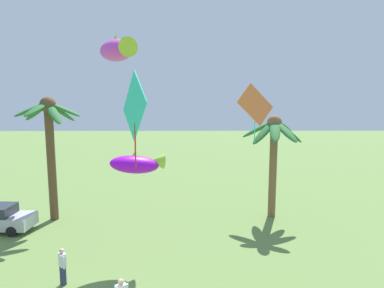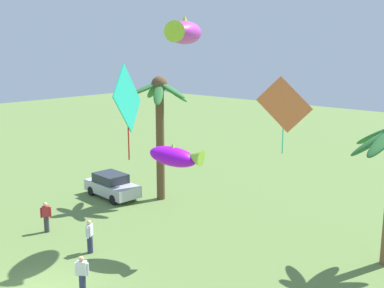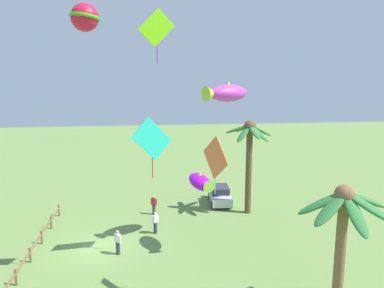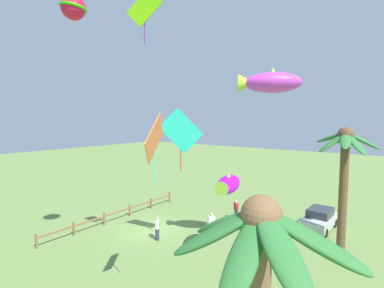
# 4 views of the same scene
# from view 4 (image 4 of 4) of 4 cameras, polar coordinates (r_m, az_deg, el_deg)

# --- Properties ---
(ground_plane) EXTENTS (120.00, 120.00, 0.00)m
(ground_plane) POSITION_cam_4_polar(r_m,az_deg,el_deg) (21.80, -7.90, -16.82)
(ground_plane) COLOR olive
(palm_tree_0) EXTENTS (3.81, 3.82, 7.64)m
(palm_tree_0) POSITION_cam_4_polar(r_m,az_deg,el_deg) (19.73, 28.40, -2.84)
(palm_tree_0) COLOR brown
(palm_tree_0) RESTS_ON ground
(palm_tree_1) EXTENTS (3.87, 4.19, 6.49)m
(palm_tree_1) POSITION_cam_4_polar(r_m,az_deg,el_deg) (6.88, 13.38, -22.67)
(palm_tree_1) COLOR brown
(palm_tree_1) RESTS_ON ground
(rail_fence) EXTENTS (12.70, 0.12, 0.95)m
(rail_fence) POSITION_cam_4_polar(r_m,az_deg,el_deg) (24.11, -14.76, -13.28)
(rail_fence) COLOR brown
(rail_fence) RESTS_ON ground
(parked_car_0) EXTENTS (4.00, 1.94, 1.51)m
(parked_car_0) POSITION_cam_4_polar(r_m,az_deg,el_deg) (23.58, 24.31, -13.58)
(parked_car_0) COLOR #BCBCC1
(parked_car_0) RESTS_ON ground
(spectator_0) EXTENTS (0.45, 0.42, 1.59)m
(spectator_0) POSITION_cam_4_polar(r_m,az_deg,el_deg) (19.87, -7.01, -16.52)
(spectator_0) COLOR #2D3351
(spectator_0) RESTS_ON ground
(spectator_1) EXTENTS (0.38, 0.49, 1.59)m
(spectator_1) POSITION_cam_4_polar(r_m,az_deg,el_deg) (23.62, 8.86, -12.99)
(spectator_1) COLOR #38383D
(spectator_1) RESTS_ON ground
(spectator_2) EXTENTS (0.41, 0.47, 1.59)m
(spectator_2) POSITION_cam_4_polar(r_m,az_deg,el_deg) (20.58, 3.89, -15.71)
(spectator_2) COLOR #2D3351
(spectator_2) RESTS_ON ground
(kite_diamond_0) EXTENTS (1.86, 0.87, 2.81)m
(kite_diamond_0) POSITION_cam_4_polar(r_m,az_deg,el_deg) (11.01, -7.57, 0.92)
(kite_diamond_0) COLOR orange
(kite_diamond_1) EXTENTS (1.30, 2.42, 3.78)m
(kite_diamond_1) POSITION_cam_4_polar(r_m,az_deg,el_deg) (16.79, -2.29, 2.51)
(kite_diamond_1) COLOR #24D0B1
(kite_ball_2) EXTENTS (1.80, 1.81, 1.20)m
(kite_ball_2) POSITION_cam_4_polar(r_m,az_deg,el_deg) (16.59, -22.80, 24.01)
(kite_ball_2) COLOR red
(kite_fish_3) EXTENTS (2.83, 1.76, 1.17)m
(kite_fish_3) POSITION_cam_4_polar(r_m,az_deg,el_deg) (15.78, 7.20, -8.04)
(kite_fish_3) COLOR #A40EEA
(kite_diamond_4) EXTENTS (0.66, 1.83, 2.67)m
(kite_diamond_4) POSITION_cam_4_polar(r_m,az_deg,el_deg) (15.22, -9.59, 25.34)
(kite_diamond_4) COLOR #63BD0B
(kite_fish_5) EXTENTS (2.73, 3.48, 1.33)m
(kite_fish_5) POSITION_cam_4_polar(r_m,az_deg,el_deg) (15.76, 15.22, 11.90)
(kite_fish_5) COLOR #CA3BC4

